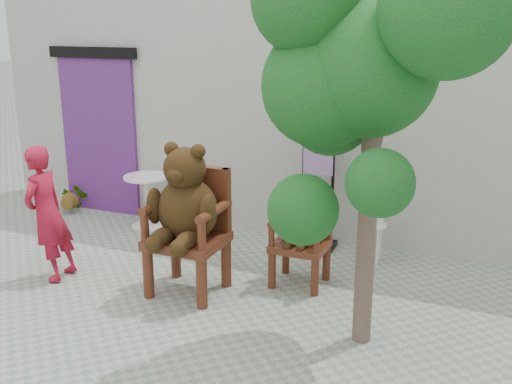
% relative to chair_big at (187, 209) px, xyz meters
% --- Properties ---
extents(ground_plane, '(60.00, 60.00, 0.00)m').
position_rel_chair_big_xyz_m(ground_plane, '(0.55, -0.67, -0.87)').
color(ground_plane, gray).
rests_on(ground_plane, ground).
extents(back_wall, '(9.00, 1.00, 3.00)m').
position_rel_chair_big_xyz_m(back_wall, '(0.55, 2.43, 0.63)').
color(back_wall, '#ADACA2').
rests_on(back_wall, ground).
extents(doorway, '(1.40, 0.11, 2.33)m').
position_rel_chair_big_xyz_m(doorway, '(-2.45, 1.90, 0.29)').
color(doorway, '#5B2570').
rests_on(doorway, ground).
extents(chair_big, '(0.74, 0.81, 1.54)m').
position_rel_chair_big_xyz_m(chair_big, '(0.00, 0.00, 0.00)').
color(chair_big, '#451D0E').
rests_on(chair_big, ground).
extents(chair_small, '(0.55, 0.51, 0.97)m').
position_rel_chair_big_xyz_m(chair_small, '(0.98, 0.64, -0.30)').
color(chair_small, '#451D0E').
rests_on(chair_small, ground).
extents(person, '(0.38, 0.55, 1.43)m').
position_rel_chair_big_xyz_m(person, '(-1.52, -0.27, -0.16)').
color(person, '#A2142C').
rests_on(person, ground).
extents(cafe_table, '(0.60, 0.60, 0.70)m').
position_rel_chair_big_xyz_m(cafe_table, '(-1.46, 1.52, -0.43)').
color(cafe_table, white).
rests_on(cafe_table, ground).
extents(display_stand, '(0.46, 0.36, 1.51)m').
position_rel_chair_big_xyz_m(display_stand, '(0.83, 1.67, -0.29)').
color(display_stand, black).
rests_on(display_stand, ground).
extents(stool_bucket, '(0.32, 0.32, 1.45)m').
position_rel_chair_big_xyz_m(stool_bucket, '(1.54, 1.51, -0.23)').
color(stool_bucket, white).
rests_on(stool_bucket, ground).
extents(tree, '(1.92, 1.76, 3.25)m').
position_rel_chair_big_xyz_m(tree, '(1.75, -0.30, 1.53)').
color(tree, '#4F392F').
rests_on(tree, ground).
extents(potted_plant, '(0.47, 0.44, 0.42)m').
position_rel_chair_big_xyz_m(potted_plant, '(-2.84, 1.68, -0.66)').
color(potted_plant, '#113F18').
rests_on(potted_plant, ground).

